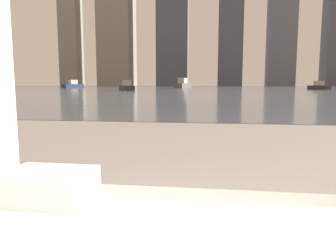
# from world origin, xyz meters

# --- Properties ---
(towel_stack) EXTENTS (0.22, 0.16, 0.08)m
(towel_stack) POSITION_xyz_m (-0.26, 0.82, 0.58)
(towel_stack) COLOR white
(towel_stack) RESTS_ON bathtub
(harbor_water) EXTENTS (180.00, 110.00, 0.01)m
(harbor_water) POSITION_xyz_m (0.00, 62.00, 0.01)
(harbor_water) COLOR slate
(harbor_water) RESTS_ON ground_plane
(harbor_boat_1) EXTENTS (2.56, 3.34, 1.21)m
(harbor_boat_1) POSITION_xyz_m (-10.06, 37.29, 0.43)
(harbor_boat_1) COLOR #2D2D33
(harbor_boat_1) RESTS_ON harbor_water
(harbor_boat_2) EXTENTS (3.20, 4.07, 1.48)m
(harbor_boat_2) POSITION_xyz_m (-25.62, 57.24, 0.53)
(harbor_boat_2) COLOR navy
(harbor_boat_2) RESTS_ON harbor_water
(harbor_boat_3) EXTENTS (2.87, 5.07, 1.80)m
(harbor_boat_3) POSITION_xyz_m (-5.69, 59.27, 0.64)
(harbor_boat_3) COLOR #4C4C51
(harbor_boat_3) RESTS_ON harbor_water
(harbor_boat_4) EXTENTS (2.49, 3.28, 1.18)m
(harbor_boat_4) POSITION_xyz_m (14.27, 47.80, 0.43)
(harbor_boat_4) COLOR #2D2D33
(harbor_boat_4) RESTS_ON harbor_water
(skyline_tower_0) EXTENTS (6.92, 6.81, 55.37)m
(skyline_tower_0) POSITION_xyz_m (-53.17, 118.00, 27.68)
(skyline_tower_0) COLOR gray
(skyline_tower_0) RESTS_ON ground_plane
(skyline_tower_4) EXTENTS (8.89, 7.74, 38.78)m
(skyline_tower_4) POSITION_xyz_m (21.99, 118.00, 19.39)
(skyline_tower_4) COLOR slate
(skyline_tower_4) RESTS_ON ground_plane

